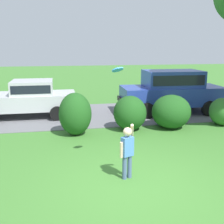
{
  "coord_description": "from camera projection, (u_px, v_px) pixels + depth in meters",
  "views": [
    {
      "loc": [
        -1.55,
        -5.35,
        2.94
      ],
      "look_at": [
        -0.04,
        2.37,
        1.1
      ],
      "focal_mm": 44.83,
      "sensor_mm": 36.0,
      "label": 1
    }
  ],
  "objects": [
    {
      "name": "frisbee",
      "position": [
        118.0,
        70.0,
        6.54
      ],
      "size": [
        0.3,
        0.27,
        0.18
      ],
      "color": "#337FDB"
    },
    {
      "name": "child_thrower",
      "position": [
        127.0,
        149.0,
        6.25
      ],
      "size": [
        0.39,
        0.37,
        1.29
      ],
      "color": "#4C608C",
      "rests_on": "ground"
    },
    {
      "name": "parked_suv",
      "position": [
        172.0,
        89.0,
        12.58
      ],
      "size": [
        4.77,
        2.24,
        1.92
      ],
      "color": "#28429E",
      "rests_on": "ground"
    },
    {
      "name": "shrub_far_end",
      "position": [
        222.0,
        113.0,
        10.72
      ],
      "size": [
        0.94,
        1.07,
        1.05
      ],
      "color": "#33702B",
      "rests_on": "ground"
    },
    {
      "name": "ground_plane",
      "position": [
        135.0,
        185.0,
        6.07
      ],
      "size": [
        80.0,
        80.0,
        0.0
      ],
      "primitive_type": "plane",
      "color": "#3D752D"
    },
    {
      "name": "driveway_strip",
      "position": [
        94.0,
        114.0,
        12.44
      ],
      "size": [
        28.0,
        4.4,
        0.02
      ],
      "primitive_type": "cube",
      "color": "slate",
      "rests_on": "ground"
    },
    {
      "name": "shrub_centre_left",
      "position": [
        75.0,
        114.0,
        9.45
      ],
      "size": [
        1.11,
        1.13,
        1.45
      ],
      "color": "#1E511C",
      "rests_on": "ground"
    },
    {
      "name": "parked_sedan",
      "position": [
        28.0,
        97.0,
        11.88
      ],
      "size": [
        4.4,
        2.11,
        1.56
      ],
      "color": "silver",
      "rests_on": "ground"
    },
    {
      "name": "shrub_centre",
      "position": [
        129.0,
        114.0,
        10.06
      ],
      "size": [
        1.18,
        1.22,
        1.24
      ],
      "color": "#1E511C",
      "rests_on": "ground"
    },
    {
      "name": "shrub_centre_right",
      "position": [
        170.0,
        113.0,
        10.29
      ],
      "size": [
        1.43,
        1.36,
        1.25
      ],
      "color": "#1E511C",
      "rests_on": "ground"
    }
  ]
}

